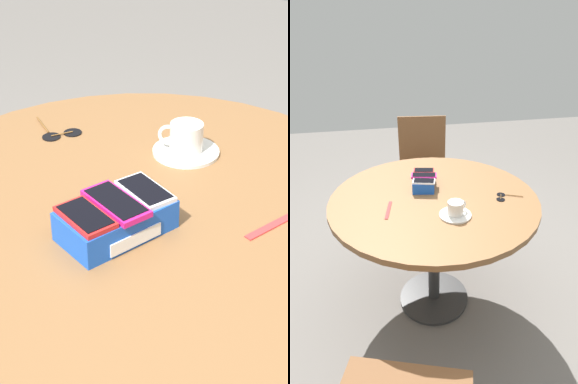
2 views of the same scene
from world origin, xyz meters
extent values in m
cylinder|color=#2D2D2D|center=(0.00, 0.00, 0.37)|extent=(0.07, 0.07, 0.71)
cylinder|color=brown|center=(0.00, 0.00, 0.74)|extent=(1.09, 1.09, 0.03)
cube|color=blue|center=(-0.12, -0.03, 0.79)|extent=(0.23, 0.15, 0.06)
cube|color=white|center=(-0.13, -0.09, 0.78)|extent=(0.11, 0.02, 0.03)
cube|color=red|center=(-0.19, -0.02, 0.82)|extent=(0.09, 0.13, 0.01)
cube|color=black|center=(-0.19, -0.02, 0.83)|extent=(0.08, 0.11, 0.00)
cube|color=#D11975|center=(-0.12, -0.03, 0.82)|extent=(0.09, 0.15, 0.01)
cube|color=black|center=(-0.12, -0.03, 0.83)|extent=(0.08, 0.13, 0.00)
cube|color=silver|center=(-0.05, -0.04, 0.82)|extent=(0.09, 0.13, 0.01)
cube|color=black|center=(-0.05, -0.04, 0.83)|extent=(0.08, 0.12, 0.00)
cylinder|color=silver|center=(0.22, 0.06, 0.76)|extent=(0.15, 0.15, 0.01)
cylinder|color=silver|center=(0.22, 0.06, 0.80)|extent=(0.08, 0.08, 0.07)
cylinder|color=olive|center=(0.22, 0.06, 0.83)|extent=(0.07, 0.07, 0.00)
torus|color=silver|center=(0.20, 0.09, 0.80)|extent=(0.03, 0.05, 0.05)
cube|color=red|center=(0.10, -0.25, 0.76)|extent=(0.16, 0.05, 0.00)
cylinder|color=black|center=(0.12, 0.33, 0.76)|extent=(0.04, 0.04, 0.00)
cylinder|color=black|center=(0.07, 0.35, 0.76)|extent=(0.04, 0.04, 0.00)
cylinder|color=brown|center=(0.10, 0.34, 0.76)|extent=(0.05, 0.03, 0.00)
cylinder|color=brown|center=(0.10, 0.41, 0.76)|extent=(0.04, 0.09, 0.00)
camera|label=1|loc=(-0.84, -0.70, 1.46)|focal=60.00mm
camera|label=2|loc=(1.36, -0.30, 1.52)|focal=28.00mm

